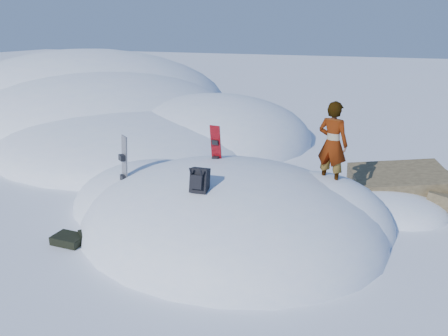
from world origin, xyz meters
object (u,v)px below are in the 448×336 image
(snowboard_red, at_px, (216,152))
(backpack, at_px, (199,180))
(person, at_px, (333,144))
(snowboard_dark, at_px, (124,170))

(snowboard_red, relative_size, backpack, 2.35)
(person, bearing_deg, snowboard_dark, 32.94)
(snowboard_red, distance_m, snowboard_dark, 2.21)
(snowboard_dark, bearing_deg, backpack, 15.65)
(snowboard_red, bearing_deg, backpack, -73.59)
(snowboard_dark, xyz_separation_m, backpack, (2.38, -0.95, 0.36))
(snowboard_dark, bearing_deg, person, 51.91)
(snowboard_dark, distance_m, person, 4.83)
(snowboard_red, height_order, backpack, snowboard_red)
(snowboard_red, distance_m, person, 2.68)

